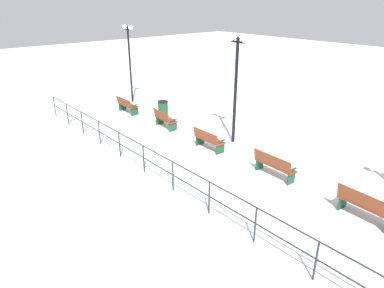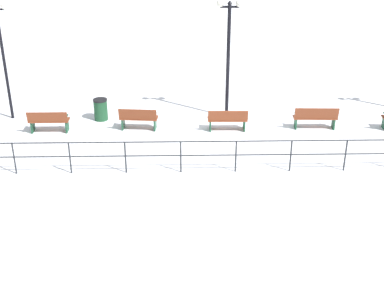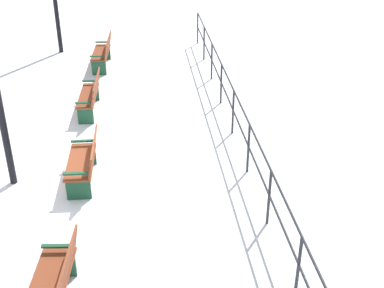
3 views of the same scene
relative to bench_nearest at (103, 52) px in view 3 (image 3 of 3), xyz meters
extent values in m
plane|color=white|center=(0.20, 6.71, -0.50)|extent=(80.00, 80.00, 0.00)
cube|color=brown|center=(0.08, 0.00, -0.03)|extent=(0.57, 1.64, 0.04)
cube|color=brown|center=(-0.16, 0.01, 0.22)|extent=(0.21, 1.62, 0.47)
cube|color=#19472D|center=(0.04, -0.71, -0.26)|extent=(0.43, 0.07, 0.47)
cube|color=#19472D|center=(0.12, 0.70, -0.26)|extent=(0.43, 0.07, 0.47)
cube|color=#19472D|center=(0.06, -0.71, 0.09)|extent=(0.43, 0.09, 0.04)
cube|color=#19472D|center=(0.14, 0.70, 0.09)|extent=(0.43, 0.09, 0.04)
cube|color=brown|center=(0.25, 3.35, -0.06)|extent=(0.49, 1.66, 0.04)
cube|color=brown|center=(0.04, 3.36, 0.19)|extent=(0.18, 1.65, 0.45)
cube|color=#19472D|center=(0.22, 2.63, -0.28)|extent=(0.38, 0.07, 0.44)
cube|color=#19472D|center=(0.28, 4.08, -0.28)|extent=(0.38, 0.07, 0.44)
cube|color=#19472D|center=(0.24, 2.63, 0.06)|extent=(0.38, 0.09, 0.04)
cube|color=#19472D|center=(0.30, 4.08, 0.06)|extent=(0.38, 0.09, 0.04)
cube|color=brown|center=(0.16, 6.71, -0.05)|extent=(0.54, 1.50, 0.04)
cube|color=brown|center=(-0.10, 6.72, 0.18)|extent=(0.13, 1.49, 0.43)
cube|color=#19472D|center=(0.15, 6.07, -0.28)|extent=(0.46, 0.06, 0.44)
cube|color=#19472D|center=(0.17, 7.36, -0.28)|extent=(0.46, 0.06, 0.44)
cube|color=#19472D|center=(0.17, 6.07, 0.07)|extent=(0.46, 0.08, 0.04)
cube|color=#19472D|center=(0.19, 7.36, 0.07)|extent=(0.46, 0.08, 0.04)
cube|color=brown|center=(0.32, 10.07, -0.04)|extent=(0.64, 1.47, 0.04)
cube|color=brown|center=(0.06, 10.09, 0.20)|extent=(0.24, 1.44, 0.43)
cube|color=#19472D|center=(0.26, 9.46, -0.27)|extent=(0.46, 0.09, 0.46)
cube|color=#19472D|center=(0.28, 9.45, 0.08)|extent=(0.46, 0.11, 0.04)
cylinder|color=#26282D|center=(-3.19, -2.13, 0.04)|extent=(0.05, 0.05, 1.08)
cylinder|color=#26282D|center=(-3.19, -0.36, 0.04)|extent=(0.05, 0.05, 1.08)
cylinder|color=#26282D|center=(-3.19, 1.41, 0.04)|extent=(0.05, 0.05, 1.08)
cylinder|color=#26282D|center=(-3.19, 3.18, 0.04)|extent=(0.05, 0.05, 1.08)
cylinder|color=#26282D|center=(-3.19, 4.94, 0.04)|extent=(0.05, 0.05, 1.08)
cylinder|color=#26282D|center=(-3.19, 6.71, 0.04)|extent=(0.05, 0.05, 1.08)
cylinder|color=#26282D|center=(-3.19, 8.48, 0.04)|extent=(0.05, 0.05, 1.08)
cylinder|color=#26282D|center=(-3.19, 10.25, 0.04)|extent=(0.05, 0.05, 1.08)
cylinder|color=#26282D|center=(-3.19, 6.71, 0.58)|extent=(0.04, 17.68, 0.04)
cylinder|color=#26282D|center=(-3.19, 6.71, 0.10)|extent=(0.04, 17.68, 0.04)
camera|label=1|loc=(-9.36, -3.27, 5.55)|focal=32.58mm
camera|label=2|loc=(-18.33, 8.43, 7.67)|focal=49.58mm
camera|label=3|loc=(-1.08, 15.73, 5.09)|focal=48.62mm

